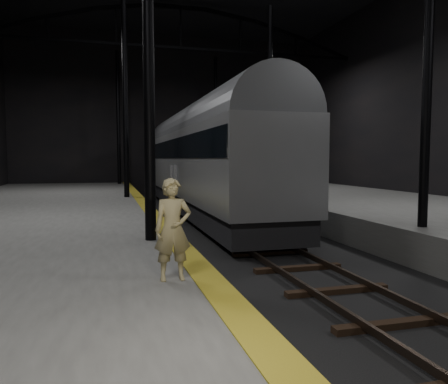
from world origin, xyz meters
name	(u,v)px	position (x,y,z in m)	size (l,w,h in m)	color
ground	(249,242)	(0.00, 0.00, 0.00)	(44.00, 44.00, 0.00)	black
platform_left	(15,238)	(-7.50, 0.00, 0.50)	(9.00, 43.80, 1.00)	#4F4F4D
platform_right	(430,220)	(7.50, 0.00, 0.50)	(9.00, 43.80, 1.00)	#4F4F4D
tactile_strip	(156,217)	(-3.25, 0.00, 1.00)	(0.50, 43.80, 0.01)	olive
track	(249,240)	(0.00, 0.00, 0.07)	(2.40, 43.00, 0.24)	#3F3328
train	(202,155)	(0.00, 7.72, 3.13)	(3.14, 20.98, 5.61)	#A4A8AC
woman	(173,230)	(-3.80, -7.55, 1.81)	(0.59, 0.39, 1.61)	tan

